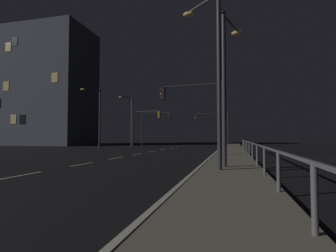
% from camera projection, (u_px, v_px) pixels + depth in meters
% --- Properties ---
extents(ground_plane, '(112.00, 112.00, 0.00)m').
position_uv_depth(ground_plane, '(140.00, 154.00, 21.72)').
color(ground_plane, black).
rests_on(ground_plane, ground).
extents(sidewalk_right, '(2.52, 77.00, 0.14)m').
position_uv_depth(sidewalk_right, '(232.00, 155.00, 19.89)').
color(sidewalk_right, gray).
rests_on(sidewalk_right, ground).
extents(lane_markings_center, '(0.14, 50.00, 0.01)m').
position_uv_depth(lane_markings_center, '(152.00, 152.00, 25.11)').
color(lane_markings_center, silver).
rests_on(lane_markings_center, ground).
extents(lane_edge_line, '(0.14, 53.00, 0.01)m').
position_uv_depth(lane_edge_line, '(216.00, 152.00, 25.10)').
color(lane_edge_line, silver).
rests_on(lane_edge_line, ground).
extents(traffic_light_far_center, '(4.90, 0.48, 5.45)m').
position_uv_depth(traffic_light_far_center, '(194.00, 102.00, 19.43)').
color(traffic_light_far_center, '#2D3033').
rests_on(traffic_light_far_center, sidewalk_right).
extents(traffic_light_far_right, '(4.98, 0.37, 5.48)m').
position_uv_depth(traffic_light_far_right, '(155.00, 121.00, 41.30)').
color(traffic_light_far_right, '#2D3033').
rests_on(traffic_light_far_right, ground).
extents(traffic_light_mid_right, '(5.14, 0.40, 5.13)m').
position_uv_depth(traffic_light_mid_right, '(213.00, 121.00, 39.66)').
color(traffic_light_mid_right, '#2D3033').
rests_on(traffic_light_mid_right, sidewalk_right).
extents(traffic_light_near_left, '(4.40, 0.59, 5.39)m').
position_uv_depth(traffic_light_near_left, '(145.00, 120.00, 37.55)').
color(traffic_light_near_left, '#2D3033').
rests_on(traffic_light_near_left, ground).
extents(street_lamp_far_end, '(0.98, 2.26, 6.85)m').
position_uv_depth(street_lamp_far_end, '(227.00, 73.00, 11.67)').
color(street_lamp_far_end, '#2D3033').
rests_on(street_lamp_far_end, sidewalk_right).
extents(street_lamp_mid_block, '(1.79, 1.54, 7.27)m').
position_uv_depth(street_lamp_mid_block, '(213.00, 62.00, 10.67)').
color(street_lamp_mid_block, '#2D3033').
rests_on(street_lamp_mid_block, sidewalk_right).
extents(street_lamp_corner, '(1.42, 1.84, 7.30)m').
position_uv_depth(street_lamp_corner, '(130.00, 116.00, 37.59)').
color(street_lamp_corner, '#4C4C51').
rests_on(street_lamp_corner, ground).
extents(street_lamp_median, '(1.71, 1.69, 7.00)m').
position_uv_depth(street_lamp_median, '(96.00, 112.00, 29.59)').
color(street_lamp_median, '#38383D').
rests_on(street_lamp_median, ground).
extents(barrier_fence, '(0.09, 27.86, 0.98)m').
position_uv_depth(barrier_fence, '(252.00, 147.00, 14.21)').
color(barrier_fence, '#59595E').
rests_on(barrier_fence, sidewalk_right).
extents(building_distant, '(18.40, 9.54, 20.21)m').
position_uv_depth(building_distant, '(39.00, 88.00, 46.07)').
color(building_distant, '#3D424C').
rests_on(building_distant, ground).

